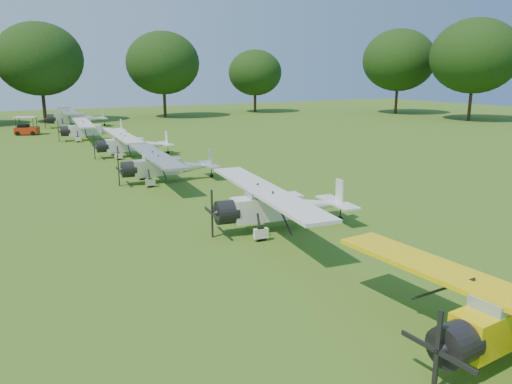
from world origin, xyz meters
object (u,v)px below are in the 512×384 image
aircraft_3 (277,203)px  aircraft_7 (74,116)px  aircraft_4 (165,164)px  aircraft_5 (130,143)px  aircraft_6 (90,128)px  golf_cart (26,129)px

aircraft_3 → aircraft_7: 46.15m
aircraft_4 → aircraft_5: bearing=90.9°
aircraft_5 → aircraft_6: 11.60m
aircraft_6 → aircraft_4: bearing=-83.7°
aircraft_6 → aircraft_5: bearing=-79.9°
aircraft_4 → aircraft_6: (-0.48, 21.87, 0.04)m
aircraft_6 → aircraft_7: (0.48, 12.83, 0.15)m
aircraft_4 → aircraft_5: (0.56, 10.32, 0.00)m
aircraft_3 → aircraft_6: aircraft_3 is taller
aircraft_3 → aircraft_4: 11.50m
aircraft_5 → aircraft_4: bearing=-90.3°
aircraft_6 → aircraft_7: 12.84m
aircraft_5 → aircraft_7: 24.39m
aircraft_4 → aircraft_5: size_ratio=1.00×
aircraft_3 → aircraft_7: bearing=98.1°
aircraft_3 → aircraft_6: (-1.73, 33.30, -0.01)m
aircraft_5 → golf_cart: bearing=111.0°
aircraft_3 → aircraft_4: aircraft_3 is taller
aircraft_4 → golf_cart: (-5.70, 29.39, -0.47)m
aircraft_7 → aircraft_5: bearing=-85.7°
aircraft_3 → aircraft_5: aircraft_3 is taller
aircraft_7 → golf_cart: bearing=-134.1°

